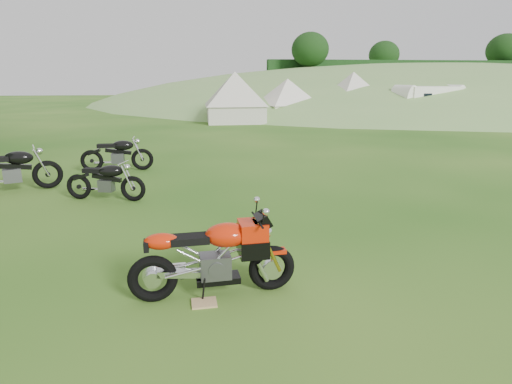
{
  "coord_description": "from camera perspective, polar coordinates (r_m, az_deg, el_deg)",
  "views": [
    {
      "loc": [
        -0.87,
        -5.87,
        2.51
      ],
      "look_at": [
        -0.1,
        0.4,
        0.81
      ],
      "focal_mm": 30.0,
      "sensor_mm": 36.0,
      "label": 1
    }
  ],
  "objects": [
    {
      "name": "tent_mid",
      "position": [
        27.14,
        4.18,
        12.37
      ],
      "size": [
        3.54,
        3.54,
        2.51
      ],
      "primitive_type": null,
      "rotation": [
        0.0,
        0.0,
        0.26
      ],
      "color": "silver",
      "rests_on": "ground"
    },
    {
      "name": "hedgerow",
      "position": [
        52.24,
        21.84,
        11.25
      ],
      "size": [
        36.0,
        1.2,
        8.6
      ],
      "primitive_type": null,
      "color": "black",
      "rests_on": "ground"
    },
    {
      "name": "caravan",
      "position": [
        28.23,
        21.89,
        10.97
      ],
      "size": [
        4.64,
        2.81,
        2.03
      ],
      "primitive_type": null,
      "rotation": [
        0.0,
        0.0,
        0.21
      ],
      "color": "white",
      "rests_on": "ground"
    },
    {
      "name": "plywood_board",
      "position": [
        5.08,
        -6.93,
        -14.46
      ],
      "size": [
        0.3,
        0.25,
        0.02
      ],
      "primitive_type": "cube",
      "rotation": [
        0.0,
        0.0,
        0.07
      ],
      "color": "tan",
      "rests_on": "ground"
    },
    {
      "name": "vintage_moto_a",
      "position": [
        9.44,
        -19.49,
        1.54
      ],
      "size": [
        1.72,
        0.81,
        0.88
      ],
      "primitive_type": null,
      "rotation": [
        0.0,
        0.0,
        -0.26
      ],
      "color": "black",
      "rests_on": "ground"
    },
    {
      "name": "hillside",
      "position": [
        52.24,
        21.84,
        11.25
      ],
      "size": [
        80.0,
        64.0,
        8.0
      ],
      "primitive_type": "ellipsoid",
      "color": "#6F9E50",
      "rests_on": "ground"
    },
    {
      "name": "sport_motorcycle",
      "position": [
        5.02,
        -5.72,
        -7.84
      ],
      "size": [
        1.9,
        0.63,
        1.12
      ],
      "primitive_type": null,
      "rotation": [
        0.0,
        0.0,
        0.09
      ],
      "color": "red",
      "rests_on": "ground"
    },
    {
      "name": "tent_left",
      "position": [
        24.92,
        -2.8,
        12.43
      ],
      "size": [
        3.22,
        3.22,
        2.75
      ],
      "primitive_type": null,
      "rotation": [
        0.0,
        0.0,
        0.02
      ],
      "color": "beige",
      "rests_on": "ground"
    },
    {
      "name": "tent_right",
      "position": [
        29.0,
        12.73,
        12.47
      ],
      "size": [
        3.77,
        3.77,
        2.76
      ],
      "primitive_type": null,
      "rotation": [
        0.0,
        0.0,
        0.2
      ],
      "color": "beige",
      "rests_on": "ground"
    },
    {
      "name": "ground",
      "position": [
        6.44,
        1.31,
        -7.85
      ],
      "size": [
        120.0,
        120.0,
        0.0
      ],
      "primitive_type": "plane",
      "color": "#194F10",
      "rests_on": "ground"
    },
    {
      "name": "vintage_moto_d",
      "position": [
        12.35,
        -18.07,
        4.93
      ],
      "size": [
        1.89,
        0.51,
        0.98
      ],
      "primitive_type": null,
      "rotation": [
        0.0,
        0.0,
        0.04
      ],
      "color": "black",
      "rests_on": "ground"
    },
    {
      "name": "vintage_moto_c",
      "position": [
        10.95,
        -29.94,
        2.67
      ],
      "size": [
        2.08,
        1.21,
        1.08
      ],
      "primitive_type": null,
      "rotation": [
        0.0,
        0.0,
        0.39
      ],
      "color": "black",
      "rests_on": "ground"
    }
  ]
}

